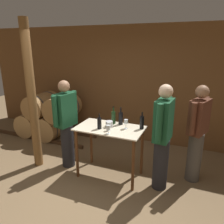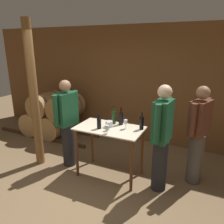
# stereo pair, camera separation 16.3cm
# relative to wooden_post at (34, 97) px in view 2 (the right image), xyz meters

# --- Properties ---
(ground_plane) EXTENTS (14.00, 14.00, 0.00)m
(ground_plane) POSITION_rel_wooden_post_xyz_m (1.31, -0.64, -1.35)
(ground_plane) COLOR brown
(back_wall) EXTENTS (8.40, 0.05, 2.70)m
(back_wall) POSITION_rel_wooden_post_xyz_m (1.31, 1.92, 0.00)
(back_wall) COLOR brown
(back_wall) RESTS_ON ground_plane
(barrel_rack) EXTENTS (2.67, 0.83, 1.11)m
(barrel_rack) POSITION_rel_wooden_post_xyz_m (-0.71, 1.23, -0.81)
(barrel_rack) COLOR #4C331E
(barrel_rack) RESTS_ON ground_plane
(tasting_table) EXTENTS (1.14, 0.65, 0.91)m
(tasting_table) POSITION_rel_wooden_post_xyz_m (1.44, 0.20, -0.62)
(tasting_table) COLOR beige
(tasting_table) RESTS_ON ground_plane
(wooden_post) EXTENTS (0.16, 0.16, 2.70)m
(wooden_post) POSITION_rel_wooden_post_xyz_m (0.00, 0.00, 0.00)
(wooden_post) COLOR brown
(wooden_post) RESTS_ON ground_plane
(wine_bottle_far_left) EXTENTS (0.07, 0.07, 0.27)m
(wine_bottle_far_left) POSITION_rel_wooden_post_xyz_m (1.30, 0.09, -0.33)
(wine_bottle_far_left) COLOR black
(wine_bottle_far_left) RESTS_ON tasting_table
(wine_bottle_left) EXTENTS (0.07, 0.07, 0.32)m
(wine_bottle_left) POSITION_rel_wooden_post_xyz_m (1.42, 0.41, -0.31)
(wine_bottle_left) COLOR #193819
(wine_bottle_left) RESTS_ON tasting_table
(wine_bottle_center) EXTENTS (0.08, 0.08, 0.31)m
(wine_bottle_center) POSITION_rel_wooden_post_xyz_m (1.56, 0.42, -0.32)
(wine_bottle_center) COLOR black
(wine_bottle_center) RESTS_ON tasting_table
(wine_bottle_right) EXTENTS (0.07, 0.07, 0.29)m
(wine_bottle_right) POSITION_rel_wooden_post_xyz_m (1.96, 0.35, -0.32)
(wine_bottle_right) COLOR black
(wine_bottle_right) RESTS_ON tasting_table
(wine_glass_near_left) EXTENTS (0.06, 0.06, 0.14)m
(wine_glass_near_left) POSITION_rel_wooden_post_xyz_m (1.48, 0.08, -0.33)
(wine_glass_near_left) COLOR silver
(wine_glass_near_left) RESTS_ON tasting_table
(wine_glass_near_center) EXTENTS (0.06, 0.06, 0.14)m
(wine_glass_near_center) POSITION_rel_wooden_post_xyz_m (1.52, -0.05, -0.34)
(wine_glass_near_center) COLOR silver
(wine_glass_near_center) RESTS_ON tasting_table
(wine_glass_near_right) EXTENTS (0.06, 0.06, 0.16)m
(wine_glass_near_right) POSITION_rel_wooden_post_xyz_m (1.71, 0.26, -0.32)
(wine_glass_near_right) COLOR silver
(wine_glass_near_right) RESTS_ON tasting_table
(ice_bucket) EXTENTS (0.12, 0.12, 0.11)m
(ice_bucket) POSITION_rel_wooden_post_xyz_m (1.42, 0.22, -0.38)
(ice_bucket) COLOR silver
(ice_bucket) RESTS_ON tasting_table
(person_host) EXTENTS (0.29, 0.58, 1.67)m
(person_host) POSITION_rel_wooden_post_xyz_m (0.57, 0.20, -0.47)
(person_host) COLOR #232328
(person_host) RESTS_ON ground_plane
(person_visitor_with_scarf) EXTENTS (0.34, 0.56, 1.67)m
(person_visitor_with_scarf) POSITION_rel_wooden_post_xyz_m (2.82, 0.63, -0.47)
(person_visitor_with_scarf) COLOR #4C4742
(person_visitor_with_scarf) RESTS_ON ground_plane
(person_visitor_bearded) EXTENTS (0.25, 0.59, 1.72)m
(person_visitor_bearded) POSITION_rel_wooden_post_xyz_m (2.33, 0.19, -0.44)
(person_visitor_bearded) COLOR #232328
(person_visitor_bearded) RESTS_ON ground_plane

